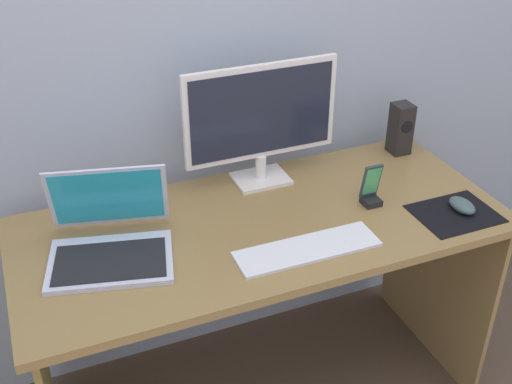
# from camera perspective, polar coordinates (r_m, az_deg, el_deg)

# --- Properties ---
(wall_back) EXTENTS (6.00, 0.04, 2.50)m
(wall_back) POSITION_cam_1_polar(r_m,az_deg,el_deg) (2.07, -3.74, 14.50)
(wall_back) COLOR #A1ADBD
(wall_back) RESTS_ON ground_plane
(desk) EXTENTS (1.49, 0.65, 0.76)m
(desk) POSITION_cam_1_polar(r_m,az_deg,el_deg) (2.04, 0.54, -6.30)
(desk) COLOR olive
(desk) RESTS_ON ground_plane
(monitor) EXTENTS (0.52, 0.14, 0.41)m
(monitor) POSITION_cam_1_polar(r_m,az_deg,el_deg) (2.06, 0.47, 6.50)
(monitor) COLOR white
(monitor) RESTS_ON desk
(speaker_right) EXTENTS (0.07, 0.08, 0.19)m
(speaker_right) POSITION_cam_1_polar(r_m,az_deg,el_deg) (2.36, 12.74, 5.52)
(speaker_right) COLOR black
(speaker_right) RESTS_ON desk
(laptop) EXTENTS (0.40, 0.38, 0.23)m
(laptop) POSITION_cam_1_polar(r_m,az_deg,el_deg) (1.84, -12.87, -4.10)
(laptop) COLOR silver
(laptop) RESTS_ON desk
(keyboard_external) EXTENTS (0.42, 0.13, 0.01)m
(keyboard_external) POSITION_cam_1_polar(r_m,az_deg,el_deg) (1.83, 4.59, -5.07)
(keyboard_external) COLOR white
(keyboard_external) RESTS_ON desk
(mousepad) EXTENTS (0.25, 0.20, 0.00)m
(mousepad) POSITION_cam_1_polar(r_m,az_deg,el_deg) (2.08, 17.26, -1.85)
(mousepad) COLOR black
(mousepad) RESTS_ON desk
(mouse) EXTENTS (0.06, 0.10, 0.04)m
(mouse) POSITION_cam_1_polar(r_m,az_deg,el_deg) (2.09, 17.86, -1.14)
(mouse) COLOR #435955
(mouse) RESTS_ON mousepad
(phone_in_dock) EXTENTS (0.06, 0.06, 0.14)m
(phone_in_dock) POSITION_cam_1_polar(r_m,az_deg,el_deg) (2.04, 10.20, 0.16)
(phone_in_dock) COLOR black
(phone_in_dock) RESTS_ON desk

